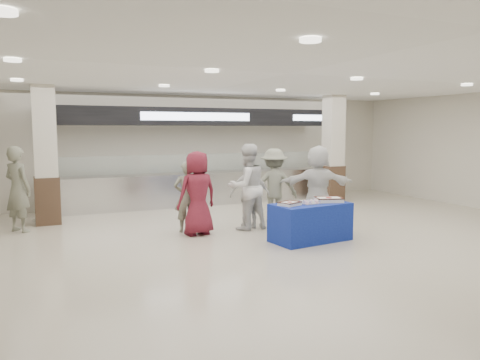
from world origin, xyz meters
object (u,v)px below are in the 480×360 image
chef_short (250,195)px  soldier_bg (18,189)px  display_table (310,222)px  chef_tall (247,187)px  soldier_a (187,197)px  civilian_white (318,185)px  sheet_cake_right (329,199)px  sheet_cake_left (290,203)px  soldier_b (274,185)px  cupcake_tray (311,202)px  civilian_maroon (197,193)px

chef_short → soldier_bg: (-4.67, 1.74, 0.17)m
display_table → chef_tall: size_ratio=0.82×
soldier_a → civilian_white: size_ratio=0.83×
soldier_a → chef_tall: size_ratio=0.81×
chef_short → soldier_bg: size_ratio=0.82×
sheet_cake_right → civilian_white: 1.38m
chef_short → civilian_white: (1.59, -0.29, 0.16)m
civilian_white → soldier_bg: size_ratio=0.99×
sheet_cake_left → sheet_cake_right: size_ratio=0.77×
chef_short → civilian_white: size_ratio=0.82×
display_table → soldier_b: (0.25, 1.98, 0.50)m
sheet_cake_left → chef_short: chef_short is taller
cupcake_tray → civilian_white: 1.65m
chef_tall → soldier_b: size_ratio=1.08×
civilian_maroon → soldier_bg: 3.88m
soldier_b → civilian_white: size_ratio=0.95×
sheet_cake_left → soldier_b: (0.75, 2.01, 0.08)m
soldier_a → soldier_bg: (-3.29, 1.49, 0.16)m
civilian_white → chef_short: bearing=11.9°
sheet_cake_left → chef_short: 1.60m
sheet_cake_left → soldier_bg: soldier_bg is taller
cupcake_tray → display_table: bearing=57.5°
soldier_b → soldier_bg: bearing=5.0°
chef_short → civilian_white: 1.63m
soldier_a → chef_tall: bearing=176.4°
cupcake_tray → chef_tall: size_ratio=0.22×
sheet_cake_left → cupcake_tray: bearing=2.0°
sheet_cake_right → chef_tall: (-1.12, 1.47, 0.14)m
chef_tall → soldier_b: 1.05m
sheet_cake_right → soldier_b: 1.96m
sheet_cake_right → cupcake_tray: sheet_cake_right is taller
sheet_cake_left → soldier_b: bearing=69.5°
cupcake_tray → civilian_maroon: civilian_maroon is taller
chef_tall → chef_short: 0.22m
chef_tall → civilian_white: (1.69, -0.22, -0.02)m
display_table → chef_short: bearing=104.0°
chef_tall → soldier_bg: chef_tall is taller
civilian_white → soldier_a: bearing=12.0°
cupcake_tray → civilian_white: civilian_white is taller
cupcake_tray → chef_short: (-0.57, 1.58, -0.03)m
display_table → chef_tall: 1.74m
soldier_a → soldier_b: (2.21, 0.17, 0.11)m
cupcake_tray → soldier_b: (0.26, 2.00, 0.09)m
display_table → chef_short: chef_short is taller
soldier_a → soldier_bg: 3.62m
soldier_b → sheet_cake_left: bearing=88.0°
chef_tall → display_table: bearing=107.8°
sheet_cake_left → civilian_white: civilian_white is taller
cupcake_tray → civilian_maroon: (-1.84, 1.45, 0.10)m
display_table → soldier_a: 2.70m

